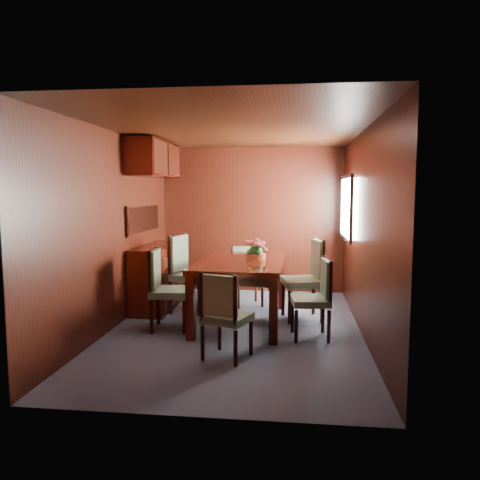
# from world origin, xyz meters

# --- Properties ---
(ground) EXTENTS (4.50, 4.50, 0.00)m
(ground) POSITION_xyz_m (0.00, 0.00, 0.00)
(ground) COLOR #383C4D
(ground) RESTS_ON ground
(room_shell) EXTENTS (3.06, 4.52, 2.41)m
(room_shell) POSITION_xyz_m (-0.10, 0.33, 1.63)
(room_shell) COLOR black
(room_shell) RESTS_ON ground
(sideboard) EXTENTS (0.48, 1.40, 0.90)m
(sideboard) POSITION_xyz_m (-1.25, 1.00, 0.45)
(sideboard) COLOR #390D07
(sideboard) RESTS_ON ground
(dining_table) EXTENTS (1.12, 1.75, 0.80)m
(dining_table) POSITION_xyz_m (0.04, 0.30, 0.69)
(dining_table) COLOR #390D07
(dining_table) RESTS_ON ground
(chair_left_near) EXTENTS (0.49, 0.51, 0.99)m
(chair_left_near) POSITION_xyz_m (-0.87, -0.09, 0.55)
(chair_left_near) COLOR black
(chair_left_near) RESTS_ON ground
(chair_left_far) EXTENTS (0.59, 0.61, 1.08)m
(chair_left_far) POSITION_xyz_m (-0.79, 0.79, 0.60)
(chair_left_far) COLOR black
(chair_left_far) RESTS_ON ground
(chair_right_near) EXTENTS (0.47, 0.48, 0.92)m
(chair_right_near) POSITION_xyz_m (0.96, -0.21, 0.51)
(chair_right_near) COLOR black
(chair_right_near) RESTS_ON ground
(chair_right_far) EXTENTS (0.58, 0.60, 1.07)m
(chair_right_far) POSITION_xyz_m (0.89, 0.57, 0.59)
(chair_right_far) COLOR black
(chair_right_far) RESTS_ON ground
(chair_head) EXTENTS (0.53, 0.52, 0.89)m
(chair_head) POSITION_xyz_m (0.01, -1.05, 0.49)
(chair_head) COLOR black
(chair_head) RESTS_ON ground
(chair_foot) EXTENTS (0.53, 0.52, 0.87)m
(chair_foot) POSITION_xyz_m (-0.01, 1.30, 0.48)
(chair_foot) COLOR black
(chair_foot) RESTS_ON ground
(flower_centerpiece) EXTENTS (0.26, 0.26, 0.26)m
(flower_centerpiece) POSITION_xyz_m (0.21, 0.42, 0.93)
(flower_centerpiece) COLOR #A36232
(flower_centerpiece) RESTS_ON dining_table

